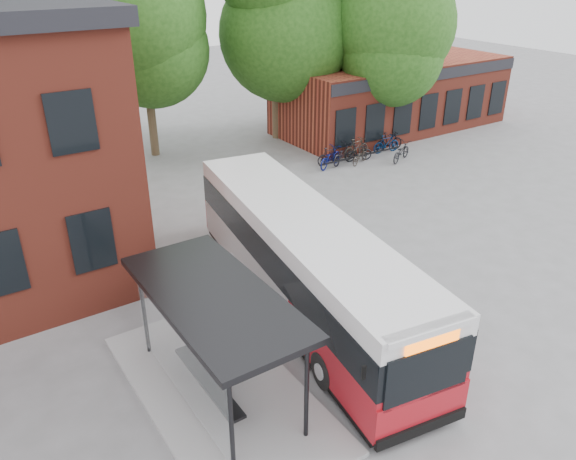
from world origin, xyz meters
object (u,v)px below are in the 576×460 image
bicycle_3 (359,152)px  bicycle_4 (360,156)px  bus_shelter (217,345)px  bicycle_7 (386,144)px  bicycle_1 (329,155)px  bicycle_5 (356,148)px  bicycle_0 (330,157)px  bicycle_extra_0 (389,141)px  city_bus (304,263)px  bicycle_2 (342,154)px  bicycle_6 (401,152)px

bicycle_3 → bicycle_4: 0.38m
bus_shelter → bicycle_7: 19.65m
bicycle_1 → bicycle_5: bicycle_5 is taller
bicycle_3 → bicycle_0: bearing=99.2°
bicycle_5 → bicycle_extra_0: size_ratio=1.03×
bus_shelter → bicycle_1: 17.01m
bicycle_0 → bus_shelter: bearing=109.1°
bus_shelter → bicycle_0: bearing=43.2°
city_bus → bicycle_1: city_bus is taller
bicycle_4 → bicycle_7: (2.31, 0.57, 0.09)m
bicycle_extra_0 → bicycle_0: bearing=99.6°
bicycle_2 → city_bus: bearing=111.5°
bus_shelter → bicycle_0: 16.56m
bicycle_7 → bicycle_6: bearing=175.8°
city_bus → bicycle_1: 12.95m
bicycle_4 → bicycle_6: (2.03, -0.85, 0.09)m
bicycle_5 → bicycle_7: (1.94, -0.19, -0.05)m
city_bus → bicycle_7: 15.41m
bicycle_2 → bicycle_1: bearing=40.9°
bus_shelter → city_bus: (3.85, 1.95, 0.04)m
bicycle_1 → bicycle_3: size_ratio=0.97×
bicycle_7 → bicycle_5: bearing=91.5°
bicycle_1 → bicycle_5: (1.71, -0.08, 0.10)m
bus_shelter → bicycle_3: (13.81, 11.21, -0.99)m
bicycle_1 → bicycle_7: 3.66m
bus_shelter → bicycle_6: bus_shelter is taller
bicycle_2 → bicycle_5: bearing=-103.7°
bicycle_7 → city_bus: bearing=135.2°
bicycle_0 → bicycle_4: 1.64m
bus_shelter → bicycle_7: bus_shelter is taller
city_bus → bicycle_7: city_bus is taller
city_bus → bicycle_1: bearing=58.0°
bus_shelter → city_bus: bearing=26.9°
bicycle_1 → bicycle_extra_0: bicycle_extra_0 is taller
bicycle_4 → bicycle_6: bearing=-136.1°
bicycle_7 → bicycle_4: bearing=110.9°
bicycle_4 → bicycle_1: bearing=34.6°
bicycle_1 → bicycle_extra_0: (3.98, -0.12, 0.08)m
city_bus → bicycle_7: size_ratio=7.21×
bicycle_6 → bicycle_extra_0: 1.68m
bicycle_1 → bicycle_3: bicycle_3 is taller
bicycle_0 → bicycle_7: 3.89m
bicycle_4 → city_bus: bearing=109.0°
bicycle_1 → bicycle_4: bicycle_1 is taller
bus_shelter → city_bus: city_bus is taller
bicycle_6 → bicycle_7: bicycle_7 is taller
bicycle_4 → bicycle_3: bearing=-52.1°
bicycle_6 → bicycle_extra_0: (0.61, 1.57, 0.04)m
bus_shelter → bicycle_2: (12.93, 11.42, -0.96)m
bicycle_2 → bicycle_extra_0: bicycle_extra_0 is taller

